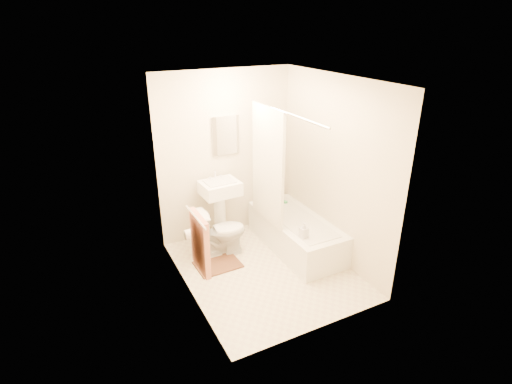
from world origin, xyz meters
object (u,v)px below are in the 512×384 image
bath_mat (218,264)px  soap_bottle (304,230)px  sink (220,209)px  toilet (221,232)px  bathtub (296,233)px

bath_mat → soap_bottle: (0.95, -0.55, 0.54)m
bath_mat → soap_bottle: 1.23m
sink → toilet: bearing=-115.3°
soap_bottle → toilet: bearing=135.0°
toilet → bath_mat: bearing=152.5°
bathtub → bath_mat: size_ratio=2.80×
toilet → soap_bottle: 1.15m
soap_bottle → bath_mat: bearing=149.9°
sink → bath_mat: bearing=-119.6°
bath_mat → soap_bottle: soap_bottle is taller
soap_bottle → sink: bearing=120.4°
sink → soap_bottle: sink is taller
bathtub → bath_mat: 1.18m
toilet → bath_mat: size_ratio=1.20×
sink → bathtub: 1.12m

